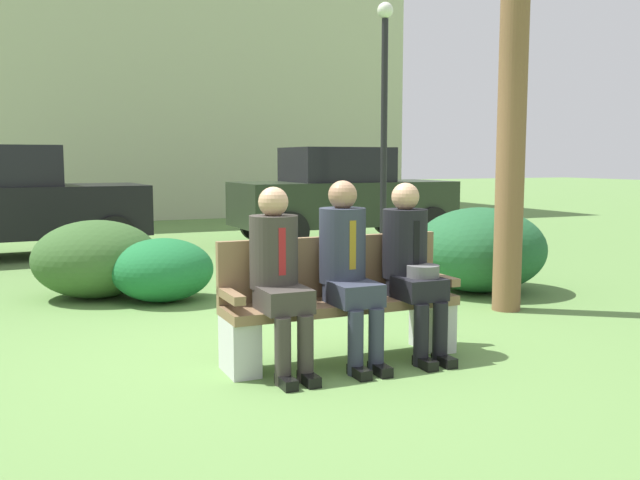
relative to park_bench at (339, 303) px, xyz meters
The scene contains 12 objects.
ground_plane 0.58m from the park_bench, 142.31° to the left, with size 80.00×80.00×0.00m, color #5D8542.
park_bench is the anchor object (origin of this frame).
seated_man_left 0.62m from the park_bench, 166.46° to the right, with size 0.34×0.72×1.28m.
seated_man_middle 0.34m from the park_bench, 84.95° to the right, with size 0.34×0.72×1.32m.
seated_man_right 0.63m from the park_bench, 13.62° to the right, with size 0.34×0.72×1.30m.
shrub_near_bench 3.14m from the park_bench, 34.53° to the left, with size 1.51×1.38×0.94m, color #225B31.
shrub_mid_lawn 2.76m from the park_bench, 106.34° to the left, with size 1.06×0.97×0.66m, color #1C6A34.
shrub_far_lawn 3.44m from the park_bench, 113.61° to the left, with size 1.33×1.22×0.83m, color #365B29.
parked_car_near 7.19m from the park_bench, 108.16° to the left, with size 3.98×1.89×1.68m.
parked_car_far 7.41m from the park_bench, 64.21° to the left, with size 3.93×1.77×1.68m.
street_lamp 6.10m from the park_bench, 57.87° to the left, with size 0.24×0.24×3.81m.
building_backdrop 17.17m from the park_bench, 85.00° to the left, with size 13.36×8.82×8.78m.
Camera 1 is at (-1.86, -4.84, 1.47)m, focal length 39.35 mm.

